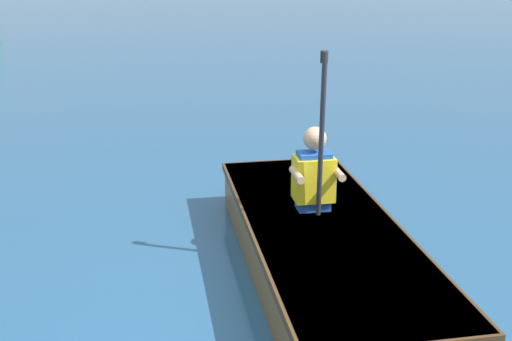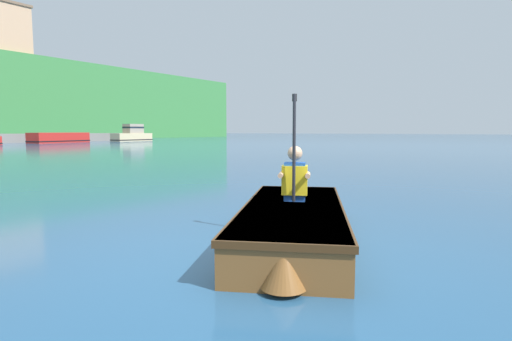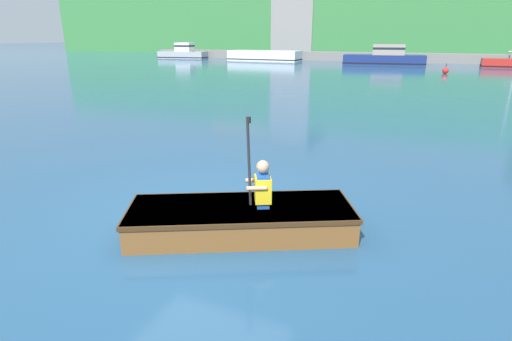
# 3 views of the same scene
# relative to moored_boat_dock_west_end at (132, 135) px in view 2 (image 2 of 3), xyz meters

# --- Properties ---
(ground_plane) EXTENTS (300.00, 300.00, 0.00)m
(ground_plane) POSITION_rel_moored_boat_dock_west_end_xyz_m (-26.31, -36.70, -0.74)
(ground_plane) COLOR navy
(moored_boat_dock_west_end) EXTENTS (4.93, 1.99, 1.98)m
(moored_boat_dock_west_end) POSITION_rel_moored_boat_dock_west_end_xyz_m (0.00, 0.00, 0.00)
(moored_boat_dock_west_end) COLOR #CCB789
(moored_boat_dock_west_end) RESTS_ON ground
(moored_boat_dock_east_inner) EXTENTS (6.44, 3.18, 1.01)m
(moored_boat_dock_east_inner) POSITION_rel_moored_boat_dock_west_end_xyz_m (-8.09, 0.97, -0.26)
(moored_boat_dock_east_inner) COLOR red
(moored_boat_dock_east_inner) RESTS_ON ground
(rowboat_foreground) EXTENTS (3.13, 2.33, 0.39)m
(rowboat_foreground) POSITION_rel_moored_boat_dock_west_end_xyz_m (-25.50, -36.78, -0.51)
(rowboat_foreground) COLOR brown
(rowboat_foreground) RESTS_ON ground
(person_paddler) EXTENTS (0.44, 0.44, 1.20)m
(person_paddler) POSITION_rel_moored_boat_dock_west_end_xyz_m (-25.21, -36.63, -0.06)
(person_paddler) COLOR #1E4CA5
(person_paddler) RESTS_ON rowboat_foreground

